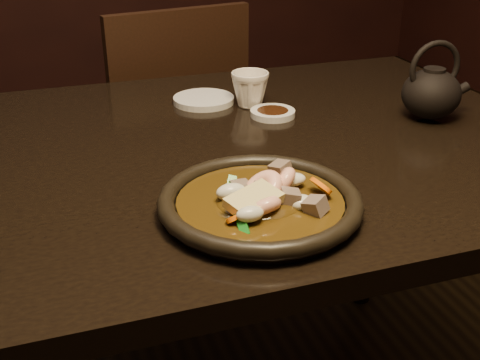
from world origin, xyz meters
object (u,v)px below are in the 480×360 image
object	(u,v)px
teapot	(432,91)
plate	(260,203)
tea_cup	(250,88)
chair	(168,141)
table	(138,193)

from	to	relation	value
teapot	plate	bearing A→B (deg)	-146.67
plate	tea_cup	distance (m)	0.47
chair	teapot	xyz separation A→B (m)	(0.40, -0.69, 0.32)
plate	tea_cup	bearing A→B (deg)	72.21
table	chair	bearing A→B (deg)	74.02
chair	table	bearing A→B (deg)	63.44
table	tea_cup	bearing A→B (deg)	32.79
chair	tea_cup	distance (m)	0.59
table	chair	size ratio (longest dim) A/B	1.79
tea_cup	teapot	distance (m)	0.37
chair	tea_cup	size ratio (longest dim) A/B	11.12
table	chair	world-z (taller)	chair
table	plate	distance (m)	0.31
table	plate	xyz separation A→B (m)	(0.13, -0.27, 0.09)
table	plate	world-z (taller)	plate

